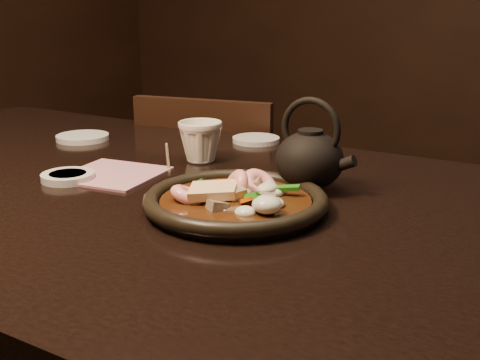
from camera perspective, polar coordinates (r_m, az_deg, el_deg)
The scene contains 11 objects.
table at distance 1.13m, azimuth -11.34°, elevation -3.72°, with size 1.60×0.90×0.75m.
chair at distance 1.71m, azimuth -1.98°, elevation -4.33°, with size 0.46×0.46×0.82m.
plate at distance 0.92m, azimuth -0.42°, elevation -2.08°, with size 0.28×0.28×0.03m.
stirfry at distance 0.91m, azimuth -0.24°, elevation -1.72°, with size 0.19×0.17×0.07m.
soy_dish at distance 1.12m, azimuth -16.01°, elevation 0.31°, with size 0.09×0.09×0.01m, color silver.
saucer_left at distance 1.44m, azimuth -14.70°, elevation 3.93°, with size 0.12×0.12×0.01m, color silver.
saucer_right at distance 1.38m, azimuth 1.53°, elevation 3.85°, with size 0.11×0.11×0.01m, color silver.
tea_cup at distance 1.20m, azimuth -3.77°, elevation 3.78°, with size 0.09×0.08×0.09m, color #EEE7CD.
chopsticks at distance 1.24m, azimuth -6.87°, elevation 2.23°, with size 0.14×0.18×0.01m.
napkin at distance 1.13m, azimuth -11.98°, elevation 0.53°, with size 0.17×0.17×0.00m, color #AC6A77.
teapot at distance 1.01m, azimuth 6.65°, elevation 2.19°, with size 0.14×0.12×0.16m.
Camera 1 is at (0.73, -0.77, 1.06)m, focal length 45.00 mm.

